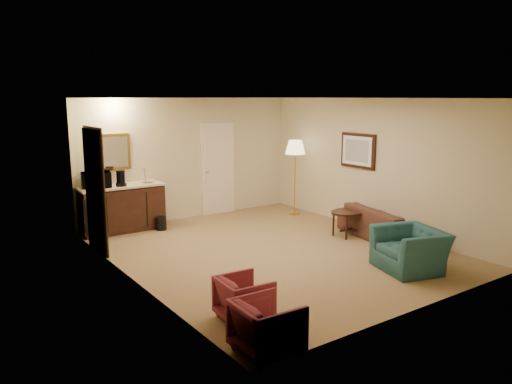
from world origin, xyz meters
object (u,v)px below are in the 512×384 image
Objects in this scene: rose_chair_far at (267,324)px; microwave at (96,178)px; teal_armchair at (410,243)px; waste_bin at (161,223)px; floor_lamp at (295,177)px; coffee_table at (350,223)px; coffee_maker at (121,178)px; wetbar_cabinet at (122,208)px; sofa at (384,219)px; rose_chair_near at (244,296)px.

rose_chair_far is 5.60m from microwave.
teal_armchair is 4.87m from waste_bin.
floor_lamp reaches higher than microwave.
coffee_table is 2.10m from floor_lamp.
coffee_table is 4.50m from coffee_maker.
teal_armchair is 5.47m from coffee_maker.
waste_bin is at bearing 171.40° from floor_lamp.
wetbar_cabinet is 5.54m from rose_chair_far.
microwave is at bearing 2.15° from rose_chair_far.
teal_armchair is (-1.00, -1.38, 0.04)m from sofa.
sofa is at bearing -26.56° from microwave.
rose_chair_far is (-4.30, -2.18, -0.07)m from sofa.
coffee_table is at bearing -53.25° from rose_chair_far.
sofa is 1.70m from teal_armchair.
coffee_maker is at bearing 141.89° from coffee_table.
wetbar_cabinet is 1.66× the size of teal_armchair.
coffee_table is 1.60× the size of microwave.
coffee_maker is at bearing 158.21° from waste_bin.
sofa reaches higher than coffee_table.
microwave is at bearing 144.04° from coffee_table.
waste_bin is (-2.15, 4.36, -0.30)m from teal_armchair.
microwave is at bearing 6.96° from rose_chair_near.
sofa is 4.28m from rose_chair_near.
waste_bin is at bearing 138.71° from coffee_table.
rose_chair_near is 5.58m from floor_lamp.
teal_armchair is at bearing -103.14° from floor_lamp.
coffee_maker reaches higher than sofa.
coffee_maker is (-3.74, 0.74, 0.23)m from floor_lamp.
waste_bin is 0.85× the size of coffee_maker.
rose_chair_near is 2.22× the size of waste_bin.
wetbar_cabinet is 2.79× the size of rose_chair_near.
teal_armchair is at bearing -43.74° from microwave.
rose_chair_far reaches higher than waste_bin.
rose_chair_near is 0.84m from rose_chair_far.
wetbar_cabinet is at bearing 1.23° from rose_chair_near.
waste_bin is (-3.15, 2.98, -0.26)m from sofa.
waste_bin is (-2.80, 2.46, -0.11)m from coffee_table.
teal_armchair is 1.85× the size of microwave.
teal_armchair is at bearing -59.34° from wetbar_cabinet.
microwave is at bearing 161.00° from waste_bin.
sofa is 7.54× the size of waste_bin.
floor_lamp is at bearing 0.18° from microwave.
teal_armchair is 0.59× the size of floor_lamp.
microwave reaches higher than coffee_table.
wetbar_cabinet reaches higher than coffee_table.
sofa is at bearing -66.95° from rose_chair_near.
microwave is 0.46m from coffee_maker.
floor_lamp reaches higher than coffee_maker.
wetbar_cabinet is at bearing 150.75° from waste_bin.
coffee_maker is (-0.03, -0.09, 0.62)m from wetbar_cabinet.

